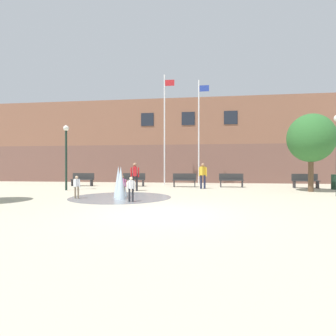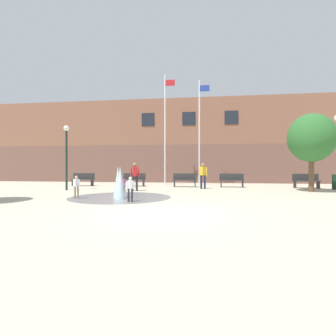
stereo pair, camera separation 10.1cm
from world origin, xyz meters
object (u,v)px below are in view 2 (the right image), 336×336
object	(u,v)px
teen_by_trashcan	(135,174)
flagpole_left	(165,126)
park_bench_under_right_flagpole	(185,180)
child_running	(122,185)
adult_in_red	(203,174)
child_in_fountain	(130,187)
park_bench_near_trashcan	(232,180)
park_bench_far_left	(83,179)
park_bench_left_of_flagpoles	(134,179)
lamp_post_left_lane	(66,148)
street_tree_near_building	(311,138)
flagpole_right	(200,129)
child_with_pink_shirt	(76,185)
park_bench_far_right	(306,181)

from	to	relation	value
teen_by_trashcan	flagpole_left	world-z (taller)	flagpole_left
park_bench_under_right_flagpole	child_running	world-z (taller)	child_running
adult_in_red	teen_by_trashcan	size ratio (longest dim) A/B	1.00
child_running	child_in_fountain	size ratio (longest dim) A/B	1.00
child_running	teen_by_trashcan	xyz separation A→B (m)	(-0.28, 3.23, 0.35)
park_bench_near_trashcan	child_in_fountain	xyz separation A→B (m)	(-4.72, -7.86, 0.10)
park_bench_far_left	park_bench_left_of_flagpoles	bearing A→B (deg)	3.68
child_in_fountain	lamp_post_left_lane	distance (m)	6.99
park_bench_far_left	lamp_post_left_lane	size ratio (longest dim) A/B	0.42
child_in_fountain	park_bench_under_right_flagpole	bearing A→B (deg)	-47.00
flagpole_left	child_running	bearing A→B (deg)	-94.80
child_running	flagpole_left	size ratio (longest dim) A/B	0.12
lamp_post_left_lane	street_tree_near_building	bearing A→B (deg)	3.46
adult_in_red	flagpole_right	world-z (taller)	flagpole_right
park_bench_near_trashcan	child_running	bearing A→B (deg)	-129.20
park_bench_under_right_flagpole	child_running	xyz separation A→B (m)	(-2.32, -6.45, 0.10)
adult_in_red	flagpole_left	distance (m)	5.52
park_bench_under_right_flagpole	child_with_pink_shirt	bearing A→B (deg)	-121.22
child_with_pink_shirt	lamp_post_left_lane	bearing A→B (deg)	53.58
street_tree_near_building	flagpole_left	bearing A→B (deg)	153.26
lamp_post_left_lane	child_in_fountain	bearing A→B (deg)	-40.70
park_bench_far_right	child_with_pink_shirt	world-z (taller)	child_with_pink_shirt
park_bench_left_of_flagpoles	child_in_fountain	size ratio (longest dim) A/B	1.62
child_with_pink_shirt	adult_in_red	xyz separation A→B (m)	(5.44, 5.68, 0.35)
child_in_fountain	street_tree_near_building	bearing A→B (deg)	-94.20
teen_by_trashcan	park_bench_near_trashcan	bearing A→B (deg)	-68.69
child_running	child_in_fountain	distance (m)	1.40
park_bench_under_right_flagpole	lamp_post_left_lane	world-z (taller)	lamp_post_left_lane
park_bench_far_left	flagpole_right	bearing A→B (deg)	13.65
child_with_pink_shirt	flagpole_left	world-z (taller)	flagpole_left
park_bench_left_of_flagpoles	park_bench_under_right_flagpole	xyz separation A→B (m)	(3.58, -0.19, 0.00)
flagpole_left	flagpole_right	bearing A→B (deg)	0.00
park_bench_near_trashcan	child_in_fountain	world-z (taller)	child_in_fountain
park_bench_near_trashcan	lamp_post_left_lane	distance (m)	10.61
teen_by_trashcan	park_bench_far_left	bearing A→B (deg)	45.91
teen_by_trashcan	lamp_post_left_lane	size ratio (longest dim) A/B	0.42
park_bench_far_left	adult_in_red	size ratio (longest dim) A/B	1.01
park_bench_left_of_flagpoles	flagpole_right	size ratio (longest dim) A/B	0.21
park_bench_far_left	child_running	world-z (taller)	child_running
park_bench_under_right_flagpole	child_with_pink_shirt	world-z (taller)	child_with_pink_shirt
child_in_fountain	adult_in_red	size ratio (longest dim) A/B	0.62
park_bench_under_right_flagpole	adult_in_red	distance (m)	1.82
flagpole_right	street_tree_near_building	size ratio (longest dim) A/B	1.83
park_bench_near_trashcan	park_bench_under_right_flagpole	bearing A→B (deg)	-176.11
flagpole_left	lamp_post_left_lane	distance (m)	7.54
park_bench_far_left	child_with_pink_shirt	size ratio (longest dim) A/B	1.62
adult_in_red	street_tree_near_building	world-z (taller)	street_tree_near_building
child_in_fountain	teen_by_trashcan	bearing A→B (deg)	-22.49
flagpole_left	street_tree_near_building	distance (m)	9.85
park_bench_far_right	child_running	xyz separation A→B (m)	(-10.06, -6.54, 0.10)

